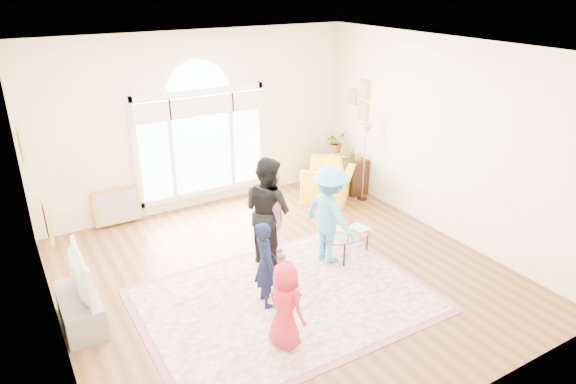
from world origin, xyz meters
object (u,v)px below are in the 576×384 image
tv_console (80,310)px  armchair (330,181)px  television (74,275)px  coffee_table (347,232)px  area_rug (286,300)px

tv_console → armchair: (4.94, 1.68, 0.14)m
tv_console → armchair: size_ratio=0.92×
television → coffee_table: bearing=-4.4°
area_rug → armchair: 3.58m
armchair → coffee_table: bearing=16.2°
area_rug → television: (-2.45, 0.87, 0.70)m
television → area_rug: bearing=-19.6°
tv_console → armchair: armchair is taller
area_rug → tv_console: (-2.46, 0.87, 0.20)m
tv_console → television: size_ratio=0.99×
television → armchair: bearing=18.8°
area_rug → tv_console: tv_console is taller
area_rug → coffee_table: bearing=22.0°
coffee_table → armchair: (1.07, 1.98, -0.04)m
area_rug → tv_console: 2.61m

